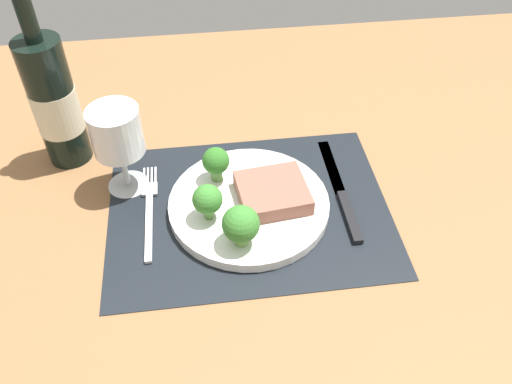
{
  "coord_description": "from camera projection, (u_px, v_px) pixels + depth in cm",
  "views": [
    {
      "loc": [
        -5.95,
        -53.87,
        57.85
      ],
      "look_at": [
        1.29,
        1.71,
        1.9
      ],
      "focal_mm": 37.0,
      "sensor_mm": 36.0,
      "label": 1
    }
  ],
  "objects": [
    {
      "name": "wine_bottle",
      "position": [
        54.0,
        101.0,
        0.8
      ],
      "size": [
        7.05,
        7.05,
        31.1
      ],
      "color": "black",
      "rests_on": "ground_plane"
    },
    {
      "name": "knife",
      "position": [
        342.0,
        196.0,
        0.8
      ],
      "size": [
        1.8,
        23.0,
        0.8
      ],
      "rotation": [
        0.0,
        0.0,
        0.02
      ],
      "color": "black",
      "rests_on": "placemat"
    },
    {
      "name": "broccoli_front_edge",
      "position": [
        216.0,
        162.0,
        0.79
      ],
      "size": [
        4.12,
        4.12,
        5.74
      ],
      "color": "#5B8942",
      "rests_on": "plate"
    },
    {
      "name": "fork",
      "position": [
        149.0,
        210.0,
        0.78
      ],
      "size": [
        2.4,
        19.2,
        0.5
      ],
      "rotation": [
        0.0,
        0.0,
        -0.01
      ],
      "color": "silver",
      "rests_on": "placemat"
    },
    {
      "name": "placemat",
      "position": [
        249.0,
        209.0,
        0.79
      ],
      "size": [
        41.71,
        31.7,
        0.3
      ],
      "primitive_type": "cube",
      "color": "black",
      "rests_on": "ground_plane"
    },
    {
      "name": "ground_plane",
      "position": [
        249.0,
        216.0,
        0.8
      ],
      "size": [
        140.0,
        110.0,
        3.0
      ],
      "primitive_type": "cube",
      "color": "brown"
    },
    {
      "name": "steak",
      "position": [
        273.0,
        192.0,
        0.77
      ],
      "size": [
        10.88,
        10.27,
        2.55
      ],
      "primitive_type": "cube",
      "rotation": [
        0.0,
        0.0,
        0.11
      ],
      "color": "#8C5647",
      "rests_on": "plate"
    },
    {
      "name": "plate",
      "position": [
        249.0,
        205.0,
        0.78
      ],
      "size": [
        23.85,
        23.85,
        1.6
      ],
      "primitive_type": "cylinder",
      "color": "white",
      "rests_on": "placemat"
    },
    {
      "name": "broccoli_back_left",
      "position": [
        207.0,
        200.0,
        0.73
      ],
      "size": [
        4.28,
        4.28,
        5.76
      ],
      "color": "#5B8942",
      "rests_on": "plate"
    },
    {
      "name": "broccoli_near_fork",
      "position": [
        241.0,
        225.0,
        0.7
      ],
      "size": [
        5.13,
        5.13,
        6.34
      ],
      "color": "#6B994C",
      "rests_on": "plate"
    },
    {
      "name": "wine_glass",
      "position": [
        117.0,
        136.0,
        0.76
      ],
      "size": [
        7.54,
        7.54,
        14.32
      ],
      "color": "silver",
      "rests_on": "ground_plane"
    }
  ]
}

